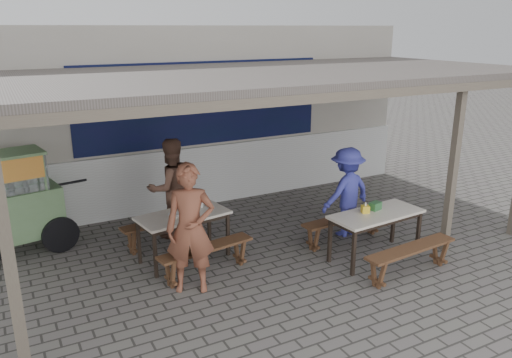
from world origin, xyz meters
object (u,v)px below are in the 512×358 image
object	(u,v)px
bench_left_street	(206,254)
patron_wall_side	(171,188)
bench_right_street	(411,254)
patron_street_side	(190,229)
vendor_cart	(9,201)
patron_right_table	(347,192)
donation_box	(375,206)
table_left	(183,219)
condiment_jar	(201,204)
bench_left_wall	(165,226)
tissue_box	(365,209)
condiment_bowl	(175,215)
bench_right_wall	(344,223)
table_right	(376,218)

from	to	relation	value
bench_left_street	patron_wall_side	bearing A→B (deg)	79.64
bench_right_street	patron_street_side	distance (m)	3.17
vendor_cart	patron_wall_side	bearing A→B (deg)	-21.13
patron_right_table	donation_box	size ratio (longest dim) A/B	8.43
patron_street_side	patron_wall_side	world-z (taller)	patron_street_side
table_left	condiment_jar	distance (m)	0.41
bench_left_wall	tissue_box	bearing A→B (deg)	-44.96
tissue_box	condiment_bowl	distance (m)	2.89
bench_left_street	bench_right_wall	xyz separation A→B (m)	(2.48, 0.02, 0.00)
bench_left_street	condiment_bowl	world-z (taller)	condiment_bowl
bench_left_street	patron_right_table	bearing A→B (deg)	-2.86
bench_right_wall	patron_street_side	size ratio (longest dim) A/B	0.90
bench_right_street	condiment_bowl	bearing A→B (deg)	140.38
table_left	bench_right_street	distance (m)	3.39
bench_right_wall	tissue_box	bearing A→B (deg)	-103.45
patron_wall_side	condiment_bowl	xyz separation A→B (m)	(-0.29, -1.02, -0.09)
condiment_jar	condiment_bowl	bearing A→B (deg)	-157.77
table_left	vendor_cart	world-z (taller)	vendor_cart
bench_left_wall	patron_wall_side	xyz separation A→B (m)	(0.24, 0.33, 0.52)
patron_right_table	bench_left_wall	bearing A→B (deg)	-27.18
bench_left_wall	table_left	bearing A→B (deg)	-90.00
tissue_box	condiment_jar	world-z (taller)	tissue_box
vendor_cart	condiment_bowl	size ratio (longest dim) A/B	10.92
table_right	patron_wall_side	size ratio (longest dim) A/B	0.90
patron_right_table	tissue_box	distance (m)	0.94
condiment_bowl	bench_left_street	bearing A→B (deg)	-67.65
patron_right_table	donation_box	world-z (taller)	patron_right_table
table_left	patron_wall_side	xyz separation A→B (m)	(0.14, 0.97, 0.19)
bench_right_street	condiment_bowl	xyz separation A→B (m)	(-2.84, 2.00, 0.43)
table_right	bench_right_wall	distance (m)	0.78
donation_box	condiment_bowl	distance (m)	3.09
patron_wall_side	donation_box	bearing A→B (deg)	134.11
vendor_cart	condiment_jar	bearing A→B (deg)	-36.01
bench_right_street	bench_left_street	bearing A→B (deg)	147.22
table_left	vendor_cart	distance (m)	2.73
patron_street_side	condiment_jar	distance (m)	1.24
bench_left_wall	vendor_cart	bearing A→B (deg)	151.45
donation_box	bench_right_street	bearing A→B (deg)	-90.97
bench_left_street	patron_wall_side	size ratio (longest dim) A/B	0.87
bench_left_wall	patron_street_side	bearing A→B (deg)	-103.39
patron_street_side	patron_right_table	bearing A→B (deg)	34.81
bench_right_street	bench_left_wall	bearing A→B (deg)	131.60
vendor_cart	patron_wall_side	distance (m)	2.50
bench_right_street	tissue_box	world-z (taller)	tissue_box
table_right	tissue_box	world-z (taller)	tissue_box
table_right	patron_right_table	world-z (taller)	patron_right_table
condiment_bowl	patron_right_table	bearing A→B (deg)	-6.18
table_right	bench_right_wall	world-z (taller)	table_right
bench_left_street	donation_box	xyz separation A→B (m)	(2.61, -0.57, 0.47)
bench_left_street	patron_wall_side	xyz separation A→B (m)	(0.04, 1.62, 0.52)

